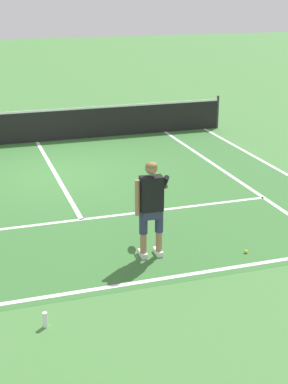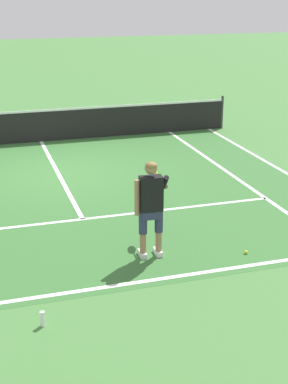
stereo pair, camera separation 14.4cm
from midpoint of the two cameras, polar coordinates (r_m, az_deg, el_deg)
The scene contains 11 objects.
ground_plane at distance 14.44m, azimuth -8.30°, elevation 1.84°, with size 80.00×80.00×0.00m, color #477F3D.
court_inner_surface at distance 13.19m, azimuth -7.36°, elevation 0.14°, with size 10.98×9.62×0.00m, color #387033.
line_baseline at distance 9.06m, azimuth -2.15°, elevation -9.30°, with size 10.98×0.10×0.01m, color white.
line_service at distance 11.54m, azimuth -5.80°, elevation -2.72°, with size 8.23×0.10×0.01m, color white.
line_centre_service at distance 14.51m, azimuth -8.35°, elevation 1.94°, with size 0.10×6.40×0.01m, color white.
line_singles_right at distance 14.40m, azimuth 8.97°, elevation 1.77°, with size 0.10×9.22×0.01m, color white.
line_doubles_right at distance 15.03m, azimuth 13.70°, elevation 2.22°, with size 0.10×9.22×0.01m, color white.
tennis_net at distance 17.44m, azimuth -10.12°, elevation 6.57°, with size 11.96×0.08×1.07m.
tennis_player at distance 9.60m, azimuth 1.13°, elevation -1.06°, with size 0.66×1.11×1.71m.
tennis_ball_near_feet at distance 10.20m, azimuth 10.58°, elevation -5.94°, with size 0.07×0.07×0.07m, color #CCE02D.
water_bottle at distance 8.13m, azimuth -9.61°, elevation -12.41°, with size 0.07×0.07×0.22m, color white.
Camera 2 is at (-1.93, -13.62, 4.41)m, focal length 53.30 mm.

